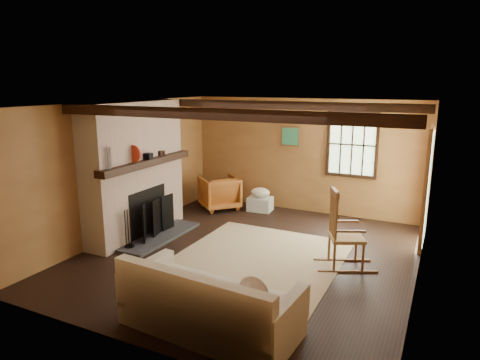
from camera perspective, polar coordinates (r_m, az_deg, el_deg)
The scene contains 10 objects.
ground at distance 7.02m, azimuth 1.22°, elevation -9.91°, with size 5.50×5.50×0.00m, color black.
room_envelope at distance 6.70m, azimuth 3.92°, elevation 3.56°, with size 5.02×5.52×2.44m.
fireplace at distance 7.84m, azimuth -13.69°, elevation 0.63°, with size 1.02×2.30×2.40m.
rug at distance 6.77m, azimuth 2.06°, elevation -10.76°, with size 2.50×3.00×0.01m, color tan.
rocking_chair at distance 6.58m, azimuth 13.64°, elevation -7.06°, with size 0.99×0.78×1.22m.
sofa at distance 4.94m, azimuth -4.27°, elevation -16.63°, with size 2.06×1.03×0.81m.
firewood_pile at distance 9.94m, azimuth -3.01°, elevation -2.19°, with size 0.74×0.14×0.27m.
laundry_basket at distance 9.27m, azimuth 2.72°, elevation -3.21°, with size 0.50×0.38×0.30m, color silver.
basket_pillow at distance 9.21m, azimuth 2.74°, elevation -1.68°, with size 0.42×0.33×0.21m, color silver.
armchair at distance 9.39m, azimuth -2.74°, elevation -1.68°, with size 0.77×0.79×0.72m, color #BF6026.
Camera 1 is at (2.70, -5.88, 2.72)m, focal length 32.00 mm.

